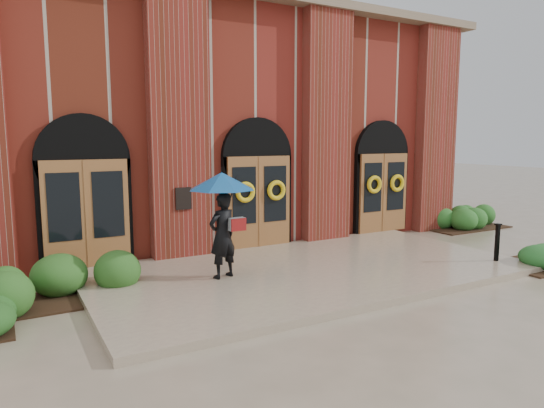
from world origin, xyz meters
TOP-DOWN VIEW (x-y plane):
  - ground at (0.00, 0.00)m, footprint 90.00×90.00m
  - landing at (0.00, 0.15)m, footprint 10.00×5.30m
  - church_building at (0.00, 8.78)m, footprint 16.20×12.53m
  - man_with_umbrella at (-2.12, 0.37)m, footprint 1.77×1.77m
  - metal_post at (4.30, -1.60)m, footprint 0.14×0.14m
  - hedge_wall_left at (-5.20, 0.85)m, footprint 3.10×1.24m
  - hedge_wall_right at (8.00, 2.20)m, footprint 2.82×1.13m
  - hedge_front_right at (5.10, -2.00)m, footprint 1.56×1.34m

SIDE VIEW (x-z plane):
  - ground at x=0.00m, z-range 0.00..0.00m
  - landing at x=0.00m, z-range 0.00..0.15m
  - hedge_front_right at x=5.10m, z-range 0.00..0.55m
  - hedge_wall_right at x=8.00m, z-range 0.00..0.72m
  - hedge_wall_left at x=-5.20m, z-range 0.00..0.80m
  - metal_post at x=4.30m, z-range 0.17..1.10m
  - man_with_umbrella at x=-2.12m, z-range 0.60..2.88m
  - church_building at x=0.00m, z-range 0.00..7.00m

